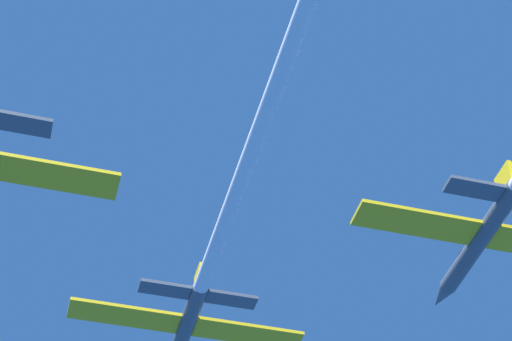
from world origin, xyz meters
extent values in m
cylinder|color=#4C5660|center=(-0.45, -0.69, 1.00)|extent=(1.39, 12.67, 1.39)
ellipsoid|color=black|center=(-0.45, 2.10, 1.59)|extent=(0.98, 2.53, 0.70)
cube|color=yellow|center=(-5.96, -1.32, 1.00)|extent=(9.63, 2.79, 0.30)
cube|color=yellow|center=(5.06, -1.32, 1.00)|extent=(9.63, 2.79, 0.30)
cube|color=yellow|center=(-0.45, -5.76, 2.71)|extent=(0.36, 2.28, 2.03)
cube|color=#4C5660|center=(-3.32, -6.01, 1.00)|extent=(4.33, 1.67, 0.30)
cube|color=#4C5660|center=(2.41, -6.01, 1.00)|extent=(4.33, 1.67, 0.30)
cylinder|color=white|center=(-0.45, -24.89, 1.00)|extent=(1.25, 35.73, 1.25)
cube|color=yellow|center=(-13.96, -18.77, 0.01)|extent=(9.63, 2.79, 0.30)
cube|color=#4C5660|center=(-16.61, -23.46, 0.01)|extent=(4.33, 1.67, 0.30)
cylinder|color=#4C5660|center=(18.89, -19.69, 0.21)|extent=(1.39, 12.67, 1.39)
cone|color=#4C5660|center=(18.89, -11.96, 0.21)|extent=(1.37, 2.79, 1.37)
ellipsoid|color=black|center=(18.89, -16.90, 0.80)|extent=(0.98, 2.53, 0.70)
cube|color=yellow|center=(13.38, -20.33, 0.21)|extent=(9.63, 2.79, 0.30)
cube|color=yellow|center=(18.89, -24.76, 1.92)|extent=(0.36, 2.28, 2.03)
cube|color=#4C5660|center=(16.03, -25.02, 0.21)|extent=(4.33, 1.67, 0.30)
camera|label=1|loc=(-13.05, -72.67, -47.93)|focal=69.28mm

